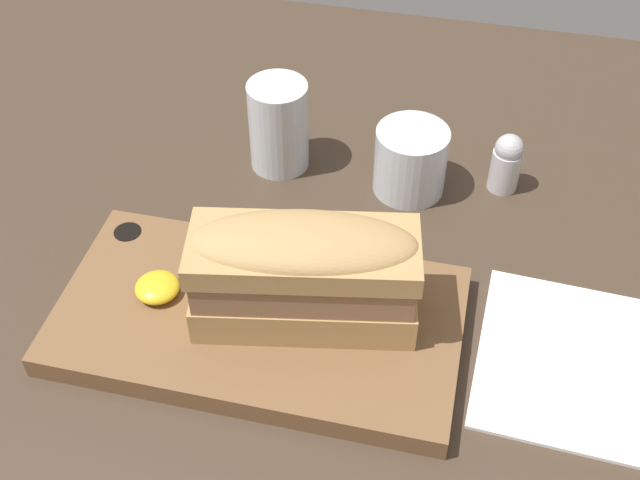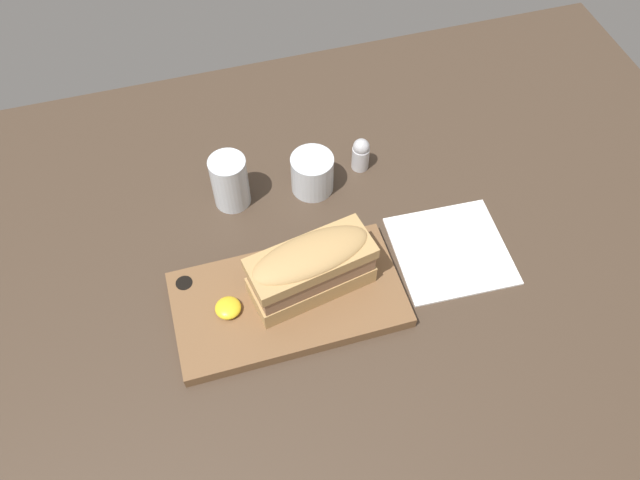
{
  "view_description": "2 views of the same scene",
  "coord_description": "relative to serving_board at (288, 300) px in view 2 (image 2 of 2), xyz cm",
  "views": [
    {
      "loc": [
        21.02,
        -38.47,
        57.26
      ],
      "look_at": [
        10.66,
        6.67,
        11.19
      ],
      "focal_mm": 45.0,
      "sensor_mm": 36.0,
      "label": 1
    },
    {
      "loc": [
        -2.63,
        -43.35,
        86.72
      ],
      "look_at": [
        12.33,
        8.5,
        10.08
      ],
      "focal_mm": 35.0,
      "sensor_mm": 36.0,
      "label": 2
    }
  ],
  "objects": [
    {
      "name": "sandwich",
      "position": [
        4.02,
        0.73,
        6.49
      ],
      "size": [
        19.63,
        10.75,
        10.03
      ],
      "rotation": [
        0.0,
        0.0,
        0.18
      ],
      "color": "tan",
      "rests_on": "serving_board"
    },
    {
      "name": "dining_table",
      "position": [
        -5.79,
        -3.82,
        -2.1
      ],
      "size": [
        178.68,
        122.03,
        2.0
      ],
      "color": "#423326",
      "rests_on": "ground"
    },
    {
      "name": "mustard_dollop",
      "position": [
        -9.08,
        0.03,
        1.88
      ],
      "size": [
        3.92,
        3.92,
        1.57
      ],
      "color": "gold",
      "rests_on": "serving_board"
    },
    {
      "name": "napkin",
      "position": [
        28.1,
        2.04,
        -0.9
      ],
      "size": [
        18.9,
        18.31,
        0.4
      ],
      "rotation": [
        0.0,
        0.0,
        -0.05
      ],
      "color": "white",
      "rests_on": "dining_table"
    },
    {
      "name": "salt_shaker",
      "position": [
        19.57,
        23.84,
        2.22
      ],
      "size": [
        3.09,
        3.09,
        6.58
      ],
      "color": "silver",
      "rests_on": "dining_table"
    },
    {
      "name": "wine_glass",
      "position": [
        10.02,
        21.58,
        2.25
      ],
      "size": [
        7.42,
        7.42,
        7.17
      ],
      "color": "silver",
      "rests_on": "dining_table"
    },
    {
      "name": "serving_board",
      "position": [
        0.0,
        0.0,
        0.0
      ],
      "size": [
        34.9,
        18.63,
        2.25
      ],
      "color": "brown",
      "rests_on": "dining_table"
    },
    {
      "name": "water_glass",
      "position": [
        -4.07,
        22.53,
        3.17
      ],
      "size": [
        6.25,
        6.25,
        9.84
      ],
      "color": "silver",
      "rests_on": "dining_table"
    }
  ]
}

